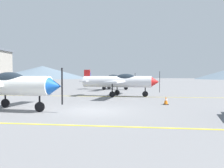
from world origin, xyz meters
TOP-DOWN VIEW (x-y plane):
  - ground_plane at (0.00, 0.00)m, footprint 400.00×400.00m
  - apron_line_near at (0.00, -3.90)m, footprint 80.00×0.16m
  - apron_line_far at (0.00, 8.81)m, footprint 80.00×0.16m
  - airplane_near at (-5.41, -0.68)m, footprint 7.78×8.95m
  - airplane_mid at (0.71, 9.21)m, footprint 7.80×8.96m
  - airplane_far at (-1.82, 20.11)m, footprint 7.83×8.94m
  - traffic_cone_front at (4.55, 3.29)m, footprint 0.36×0.36m
  - hill_left at (-74.82, 153.65)m, footprint 73.96×73.96m

SIDE VIEW (x-z plane):
  - ground_plane at x=0.00m, z-range 0.00..0.00m
  - apron_line_near at x=0.00m, z-range 0.00..0.01m
  - apron_line_far at x=0.00m, z-range 0.00..0.01m
  - traffic_cone_front at x=4.55m, z-range -0.01..0.58m
  - airplane_near at x=-5.41m, z-range 0.17..2.85m
  - airplane_mid at x=0.71m, z-range 0.17..2.85m
  - airplane_far at x=-1.82m, z-range 0.17..2.85m
  - hill_left at x=-74.82m, z-range 0.00..10.10m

